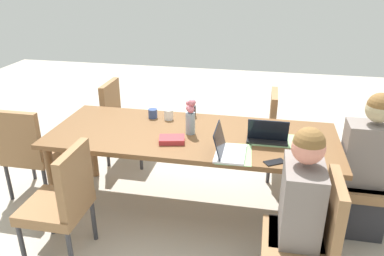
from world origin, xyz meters
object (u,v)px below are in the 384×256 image
object	(u,v)px
chair_head_left_right_mid	(29,148)
phone_black	(275,162)
chair_far_left_far	(122,118)
flower_vase	(191,116)
chair_near_left_near	(310,234)
book_red_cover	(172,140)
dining_table	(192,141)
person_head_right_left_mid	(366,173)
laptop_head_right_left_mid	(267,136)
coffee_mug_near_left	(191,111)
chair_near_right_far	(63,198)
coffee_mug_near_right	(153,114)
chair_far_right_near	(283,131)
laptop_near_left_near	(227,149)
coffee_mug_centre_left	(169,115)
person_near_left_near	(298,223)
chair_head_right_left_mid	(371,172)

from	to	relation	value
chair_head_left_right_mid	phone_black	distance (m)	2.23
chair_far_left_far	flower_vase	size ratio (longest dim) A/B	2.95
chair_near_left_near	book_red_cover	size ratio (longest dim) A/B	4.50
dining_table	phone_black	size ratio (longest dim) A/B	15.93
person_head_right_left_mid	laptop_head_right_left_mid	size ratio (longest dim) A/B	3.73
chair_far_left_far	coffee_mug_near_left	bearing A→B (deg)	-25.73
chair_near_right_far	coffee_mug_near_right	size ratio (longest dim) A/B	10.78
chair_far_right_near	laptop_head_right_left_mid	size ratio (longest dim) A/B	2.81
laptop_near_left_near	coffee_mug_near_right	world-z (taller)	laptop_near_left_near
chair_near_right_far	laptop_head_right_left_mid	distance (m)	1.62
chair_far_left_far	flower_vase	xyz separation A→B (m)	(0.93, -0.79, 0.41)
chair_near_left_near	coffee_mug_centre_left	distance (m)	1.64
person_head_right_left_mid	flower_vase	size ratio (longest dim) A/B	3.91
chair_far_right_near	chair_head_left_right_mid	bearing A→B (deg)	-159.62
phone_black	person_head_right_left_mid	bearing A→B (deg)	-3.77
person_head_right_left_mid	coffee_mug_near_left	size ratio (longest dim) A/B	11.70
flower_vase	coffee_mug_near_right	distance (m)	0.50
chair_far_right_near	coffee_mug_near_right	size ratio (longest dim) A/B	10.78
coffee_mug_near_right	chair_near_right_far	bearing A→B (deg)	-110.20
person_near_left_near	chair_far_right_near	bearing A→B (deg)	92.37
laptop_head_right_left_mid	coffee_mug_near_left	bearing A→B (deg)	150.19
person_head_right_left_mid	chair_far_left_far	xyz separation A→B (m)	(-2.36, 0.79, -0.03)
chair_near_right_far	coffee_mug_near_right	distance (m)	1.13
person_near_left_near	person_head_right_left_mid	size ratio (longest dim) A/B	1.00
coffee_mug_near_right	book_red_cover	bearing A→B (deg)	-57.55
chair_head_right_left_mid	chair_head_left_right_mid	bearing A→B (deg)	-177.09
laptop_head_right_left_mid	flower_vase	bearing A→B (deg)	177.89
book_red_cover	person_near_left_near	bearing A→B (deg)	-42.41
flower_vase	coffee_mug_centre_left	distance (m)	0.39
person_head_right_left_mid	chair_head_left_right_mid	xyz separation A→B (m)	(-2.93, -0.08, -0.03)
book_red_cover	chair_far_left_far	bearing A→B (deg)	117.20
coffee_mug_near_right	book_red_cover	size ratio (longest dim) A/B	0.42
person_near_left_near	chair_far_right_near	distance (m)	1.54
chair_far_right_near	phone_black	size ratio (longest dim) A/B	6.00
flower_vase	coffee_mug_near_right	xyz separation A→B (m)	(-0.41, 0.27, -0.12)
chair_head_left_right_mid	coffee_mug_near_right	distance (m)	1.18
chair_far_right_near	laptop_near_left_near	world-z (taller)	laptop_near_left_near
book_red_cover	laptop_head_right_left_mid	bearing A→B (deg)	0.65
chair_head_right_left_mid	phone_black	distance (m)	0.95
chair_head_left_right_mid	book_red_cover	xyz separation A→B (m)	(1.39, -0.12, 0.27)
chair_far_right_near	phone_black	world-z (taller)	chair_far_right_near
dining_table	person_head_right_left_mid	bearing A→B (deg)	0.34
chair_far_left_far	chair_head_right_left_mid	bearing A→B (deg)	-16.47
laptop_near_left_near	coffee_mug_near_left	size ratio (longest dim) A/B	3.13
person_near_left_near	book_red_cover	size ratio (longest dim) A/B	5.97
person_near_left_near	laptop_head_right_left_mid	bearing A→B (deg)	107.35
laptop_near_left_near	laptop_head_right_left_mid	world-z (taller)	laptop_near_left_near
chair_near_left_near	chair_head_left_right_mid	size ratio (longest dim) A/B	1.00
laptop_head_right_left_mid	coffee_mug_near_right	bearing A→B (deg)	164.15
chair_far_right_near	chair_near_right_far	world-z (taller)	same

